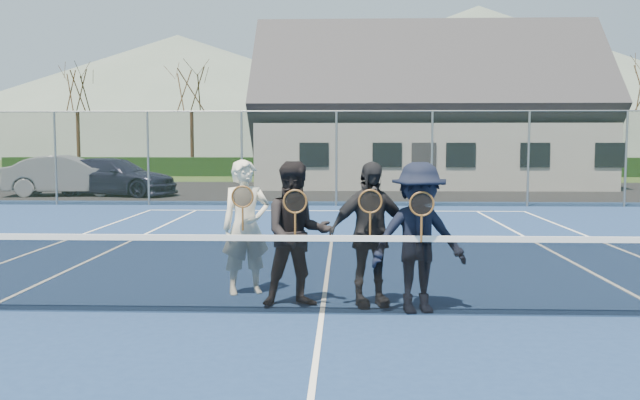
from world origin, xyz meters
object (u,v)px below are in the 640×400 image
object	(u,v)px
tennis_net	(322,271)
clubhouse	(425,99)
player_a	(246,227)
player_b	(297,234)
player_c	(369,234)
car_c	(115,177)
car_b	(68,176)
player_d	(419,238)

from	to	relation	value
tennis_net	clubhouse	world-z (taller)	clubhouse
player_a	player_b	xyz separation A→B (m)	(0.73, -0.66, -0.00)
player_c	clubhouse	bearing A→B (deg)	81.71
car_c	tennis_net	xyz separation A→B (m)	(8.45, -17.43, -0.17)
car_c	player_a	bearing A→B (deg)	-141.59
car_c	player_a	world-z (taller)	player_a
clubhouse	player_c	distance (m)	23.99
car_c	player_c	size ratio (longest dim) A/B	2.71
player_b	car_b	bearing A→B (deg)	120.24
car_c	car_b	bearing A→B (deg)	107.86
car_b	player_d	bearing A→B (deg)	-155.56
tennis_net	player_c	xyz separation A→B (m)	(0.57, 0.45, 0.38)
player_a	player_c	size ratio (longest dim) A/B	1.00
clubhouse	player_c	world-z (taller)	clubhouse
tennis_net	clubhouse	size ratio (longest dim) A/B	0.75
player_a	tennis_net	bearing A→B (deg)	-45.41
player_d	clubhouse	bearing A→B (deg)	83.18
tennis_net	player_a	size ratio (longest dim) A/B	6.49
car_c	clubhouse	xyz separation A→B (m)	(12.45, 6.57, 3.28)
car_c	player_b	distance (m)	18.86
tennis_net	player_a	distance (m)	1.55
clubhouse	player_b	size ratio (longest dim) A/B	8.67
player_c	tennis_net	bearing A→B (deg)	-141.62
car_c	player_b	bearing A→B (deg)	-140.39
clubhouse	player_d	world-z (taller)	clubhouse
car_b	tennis_net	world-z (taller)	car_b
car_b	player_b	distance (m)	19.57
tennis_net	player_b	bearing A→B (deg)	128.46
car_b	player_b	xyz separation A→B (m)	(9.86, -16.91, 0.16)
player_c	car_b	bearing A→B (deg)	122.52
player_a	player_b	distance (m)	0.99
player_b	player_a	bearing A→B (deg)	137.85
tennis_net	player_d	size ratio (longest dim) A/B	6.49
car_b	player_b	world-z (taller)	player_b
car_b	tennis_net	distance (m)	20.09
player_a	clubhouse	bearing A→B (deg)	77.56
player_b	tennis_net	bearing A→B (deg)	-51.54
car_b	car_c	world-z (taller)	car_b
tennis_net	player_c	bearing A→B (deg)	38.38
clubhouse	player_d	distance (m)	24.21
car_b	player_c	xyz separation A→B (m)	(10.75, -16.86, 0.16)
player_c	player_a	bearing A→B (deg)	159.17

